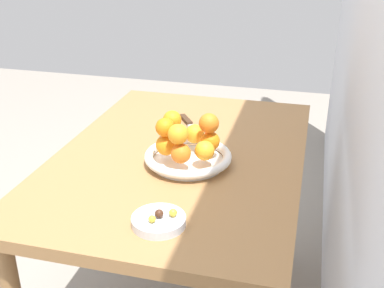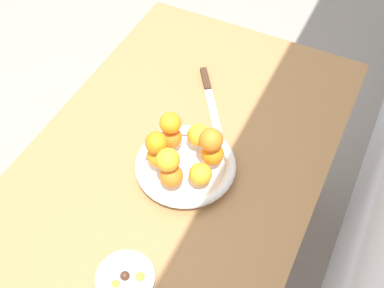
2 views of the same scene
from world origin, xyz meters
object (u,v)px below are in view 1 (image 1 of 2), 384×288
at_px(knife, 192,126).
at_px(orange_5, 181,153).
at_px(candy_ball_4, 173,213).
at_px(orange_3, 173,137).
at_px(orange_0, 205,151).
at_px(candy_ball_2, 159,214).
at_px(dining_table, 181,177).
at_px(fruit_bowl, 188,158).
at_px(candy_ball_1, 159,214).
at_px(candy_dish, 159,221).
at_px(orange_2, 194,134).
at_px(candy_ball_3, 160,214).
at_px(orange_6, 209,123).
at_px(candy_ball_0, 152,219).
at_px(orange_8, 178,134).
at_px(orange_9, 165,127).
at_px(orange_4, 166,145).
at_px(orange_1, 210,141).
at_px(orange_7, 172,120).

bearing_deg(knife, orange_5, 9.77).
bearing_deg(candy_ball_4, orange_3, -163.24).
relative_size(orange_0, candy_ball_2, 3.96).
distance_m(dining_table, fruit_bowl, 0.14).
bearing_deg(candy_ball_1, candy_dish, -114.45).
xyz_separation_m(orange_2, candy_ball_4, (0.38, 0.05, -0.04)).
bearing_deg(candy_ball_3, orange_6, 173.82).
xyz_separation_m(fruit_bowl, candy_ball_0, (0.35, 0.01, 0.01)).
height_order(orange_3, orange_8, orange_8).
xyz_separation_m(candy_dish, orange_9, (-0.29, -0.07, 0.12)).
xyz_separation_m(orange_4, orange_5, (0.04, 0.06, -0.00)).
bearing_deg(candy_ball_2, orange_3, -168.59).
xyz_separation_m(orange_0, orange_4, (-0.00, -0.12, 0.00)).
distance_m(candy_ball_0, candy_ball_3, 0.03).
bearing_deg(orange_4, orange_9, 2.21).
bearing_deg(orange_2, orange_4, -30.40).
height_order(orange_1, orange_7, orange_7).
relative_size(fruit_bowl, candy_ball_0, 14.50).
xyz_separation_m(dining_table, orange_6, (0.04, 0.10, 0.22)).
distance_m(candy_ball_1, candy_ball_3, 0.00).
xyz_separation_m(orange_4, candy_ball_0, (0.32, 0.07, -0.04)).
relative_size(orange_3, orange_9, 1.02).
xyz_separation_m(candy_ball_0, candy_ball_2, (-0.03, 0.01, -0.00)).
distance_m(orange_4, orange_6, 0.14).
xyz_separation_m(orange_4, candy_ball_1, (0.30, 0.07, -0.04)).
xyz_separation_m(orange_5, orange_7, (-0.11, -0.06, 0.06)).
height_order(orange_4, orange_7, orange_7).
height_order(orange_1, candy_ball_1, orange_1).
bearing_deg(orange_5, orange_7, -152.02).
distance_m(orange_3, knife, 0.25).
xyz_separation_m(orange_0, orange_2, (-0.11, -0.06, 0.00)).
height_order(orange_0, knife, orange_0).
relative_size(orange_7, candy_ball_3, 3.88).
height_order(candy_ball_1, candy_ball_4, candy_ball_1).
bearing_deg(orange_7, candy_dish, 11.51).
relative_size(orange_8, candy_ball_4, 2.89).
relative_size(candy_ball_1, knife, 0.09).
distance_m(dining_table, candy_dish, 0.42).
bearing_deg(orange_5, candy_ball_0, 1.92).
height_order(orange_7, candy_ball_4, orange_7).
bearing_deg(candy_ball_4, candy_ball_2, -73.17).
height_order(orange_0, orange_3, same).
relative_size(orange_1, candy_ball_1, 2.72).
height_order(candy_dish, orange_4, orange_4).
bearing_deg(orange_4, orange_1, 118.59).
relative_size(orange_8, candy_ball_2, 4.02).
height_order(fruit_bowl, candy_dish, fruit_bowl).
height_order(candy_dish, candy_ball_2, candy_ball_2).
xyz_separation_m(dining_table, orange_7, (0.04, -0.01, 0.21)).
bearing_deg(orange_0, candy_ball_1, -8.13).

